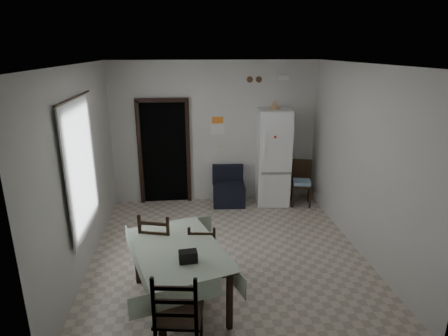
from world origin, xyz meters
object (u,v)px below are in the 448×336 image
dining_chair_far_left (160,245)px  dining_chair_far_right (203,252)px  corner_chair (302,183)px  dining_chair_near_head (179,313)px  navy_seat (229,186)px  dining_table (179,276)px  fridge (273,157)px

dining_chair_far_left → dining_chair_far_right: size_ratio=1.18×
corner_chair → dining_chair_far_right: size_ratio=1.04×
dining_chair_near_head → navy_seat: bearing=-95.7°
navy_seat → dining_chair_far_right: 2.74m
dining_table → dining_chair_near_head: size_ratio=1.39×
dining_table → dining_chair_far_right: (0.33, 0.48, 0.05)m
navy_seat → corner_chair: (1.48, -0.19, 0.07)m
fridge → dining_chair_near_head: size_ratio=1.80×
dining_chair_near_head → dining_table: bearing=-80.9°
navy_seat → dining_chair_far_right: bearing=-100.4°
fridge → navy_seat: 1.08m
navy_seat → dining_chair_near_head: 4.13m
dining_table → dining_chair_far_left: size_ratio=1.45×
dining_chair_far_left → dining_chair_near_head: bearing=116.1°
navy_seat → dining_table: bearing=-104.0°
dining_chair_near_head → fridge: bearing=-107.1°
dining_chair_far_right → dining_chair_near_head: dining_chair_near_head is taller
fridge → dining_chair_far_left: fridge is taller
corner_chair → dining_chair_far_left: bearing=-126.1°
navy_seat → fridge: bearing=3.8°
navy_seat → dining_chair_far_left: 2.85m
fridge → dining_table: bearing=-117.1°
dining_chair_far_right → dining_chair_near_head: size_ratio=0.81×
dining_table → dining_chair_near_head: (0.01, -0.87, 0.15)m
fridge → corner_chair: fridge is taller
dining_chair_far_left → dining_chair_far_right: (0.59, -0.10, -0.08)m
dining_chair_far_right → dining_chair_near_head: (-0.31, -1.35, 0.10)m
fridge → corner_chair: 0.80m
corner_chair → fridge: bearing=175.3°
navy_seat → dining_chair_near_head: size_ratio=0.72×
dining_chair_far_right → corner_chair: bearing=-123.3°
fridge → dining_table: (-1.90, -3.13, -0.59)m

